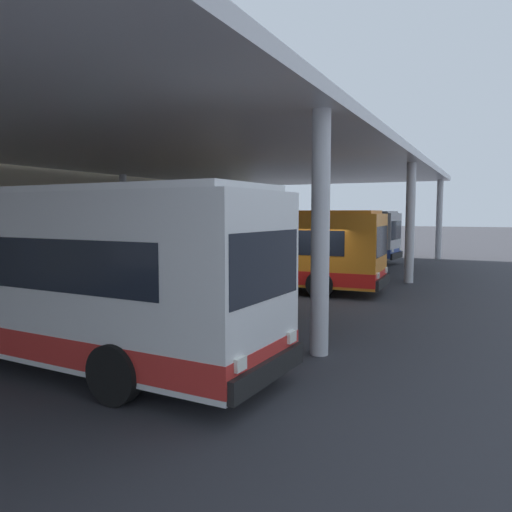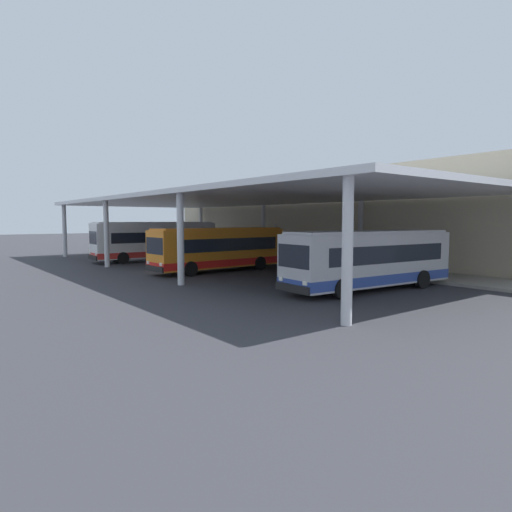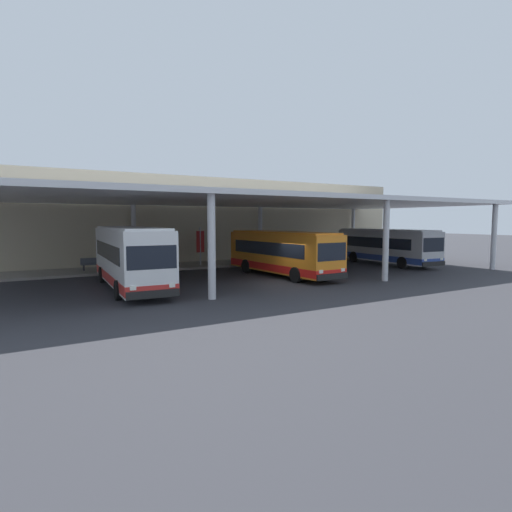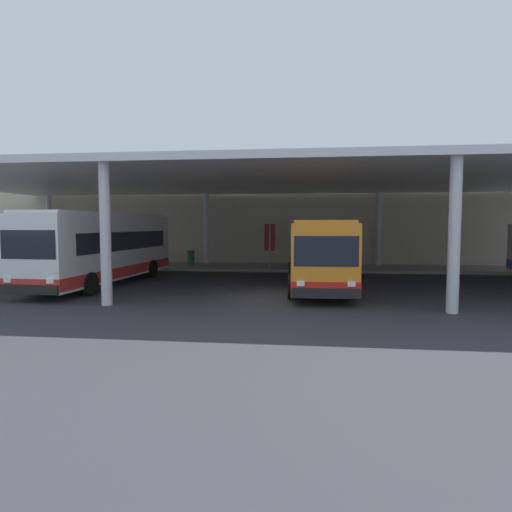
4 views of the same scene
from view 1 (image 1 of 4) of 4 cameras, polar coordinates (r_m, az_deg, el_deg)
ground_plane at (r=17.61m, az=5.94°, el=-5.11°), size 200.00×200.00×0.00m
platform_kerb at (r=24.20m, az=-21.24°, el=-2.44°), size 42.00×4.50×0.18m
station_building_facade at (r=26.51m, az=-26.34°, el=6.49°), size 48.00×1.60×8.01m
canopy_shelter at (r=20.01m, az=-9.20°, el=11.33°), size 40.00×17.00×5.55m
bus_nearest_bay at (r=11.59m, az=-24.22°, el=-1.62°), size 3.08×11.43×3.57m
bus_second_bay at (r=20.16m, az=-0.47°, el=0.94°), size 3.02×10.62×3.17m
bus_middle_bay at (r=32.10m, az=6.78°, el=2.43°), size 3.26×10.68×3.17m
banner_sign at (r=22.59m, az=-22.34°, el=1.83°), size 0.70×0.12×3.20m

